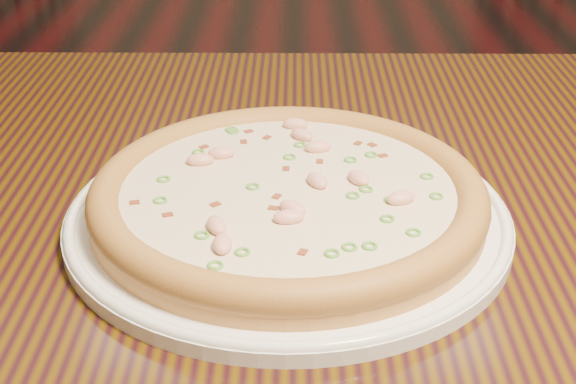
{
  "coord_description": "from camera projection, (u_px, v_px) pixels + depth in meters",
  "views": [
    {
      "loc": [
        0.01,
        -1.42,
        1.09
      ],
      "look_at": [
        0.0,
        -0.84,
        0.78
      ],
      "focal_mm": 50.0,
      "sensor_mm": 36.0,
      "label": 1
    }
  ],
  "objects": [
    {
      "name": "hero_table",
      "position": [
        414.0,
        287.0,
        0.76
      ],
      "size": [
        1.2,
        0.8,
        0.75
      ],
      "color": "black",
      "rests_on": "ground"
    },
    {
      "name": "pizza",
      "position": [
        288.0,
        195.0,
        0.66
      ],
      "size": [
        0.33,
        0.33,
        0.03
      ],
      "color": "tan",
      "rests_on": "plate"
    },
    {
      "name": "plate",
      "position": [
        288.0,
        214.0,
        0.67
      ],
      "size": [
        0.37,
        0.37,
        0.02
      ],
      "color": "white",
      "rests_on": "hero_table"
    },
    {
      "name": "ground",
      "position": [
        291.0,
        324.0,
        1.77
      ],
      "size": [
        9.0,
        9.0,
        0.0
      ],
      "primitive_type": "plane",
      "color": "black"
    }
  ]
}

